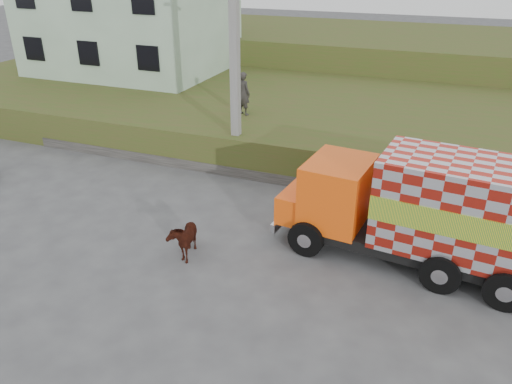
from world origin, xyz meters
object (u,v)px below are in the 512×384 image
at_px(utility_pole, 235,66).
at_px(cow, 184,237).
at_px(pedestrian, 244,93).
at_px(cargo_truck, 424,210).

xyz_separation_m(utility_pole, cow, (0.98, -6.01, -3.50)).
height_order(utility_pole, cow, utility_pole).
bearing_deg(pedestrian, utility_pole, 128.61).
relative_size(utility_pole, cargo_truck, 1.10).
bearing_deg(cow, cargo_truck, 4.17).
height_order(utility_pole, pedestrian, utility_pole).
distance_m(cargo_truck, pedestrian, 10.22).
bearing_deg(cow, utility_pole, 85.27).
bearing_deg(cargo_truck, cow, -155.48).
xyz_separation_m(utility_pole, pedestrian, (-0.72, 2.48, -1.67)).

